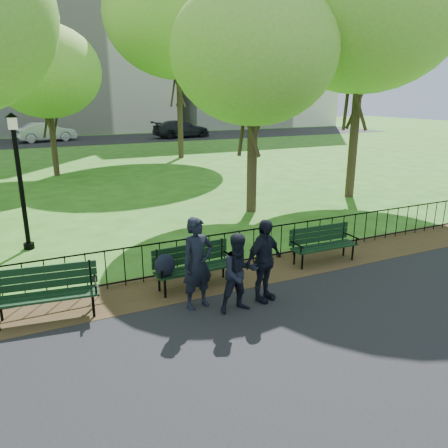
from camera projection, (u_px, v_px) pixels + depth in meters
name	position (u px, v px, depth m)	size (l,w,h in m)	color
ground	(222.00, 312.00, 8.43)	(120.00, 120.00, 0.00)	#2F5D18
asphalt_path	(338.00, 429.00, 5.48)	(60.00, 9.20, 0.01)	black
dirt_strip	(194.00, 283.00, 9.72)	(60.00, 1.60, 0.01)	#312614
far_street	(54.00, 142.00, 38.69)	(70.00, 9.00, 0.01)	black
iron_fence	(185.00, 255.00, 10.01)	(24.06, 0.06, 1.00)	black
apartment_east	(245.00, 31.00, 57.25)	(20.00, 15.00, 24.00)	white
park_bench_main	(180.00, 263.00, 9.16)	(1.84, 0.62, 1.00)	black
park_bench_left_a	(46.00, 287.00, 8.09)	(1.93, 0.81, 1.06)	black
park_bench_right_a	(322.00, 240.00, 10.83)	(1.74, 0.59, 0.98)	black
lamppost	(20.00, 177.00, 11.34)	(0.32, 0.32, 3.61)	black
tree_near_e	(254.00, 53.00, 14.20)	(5.51, 5.51, 7.67)	#2D2116
tree_mid_e	(365.00, 5.00, 15.94)	(7.40, 7.40, 10.32)	#2D2116
tree_far_c	(46.00, 71.00, 21.17)	(5.29, 5.29, 7.38)	#2D2116
tree_far_e	(177.00, 14.00, 26.52)	(9.00, 9.00, 12.54)	#2D2116
person_left	(198.00, 263.00, 8.39)	(0.66, 0.44, 1.82)	black
person_mid	(240.00, 273.00, 8.26)	(0.76, 0.39, 1.56)	black
person_right	(264.00, 261.00, 8.68)	(1.00, 0.41, 1.70)	black
sedan_silver	(45.00, 132.00, 38.50)	(1.77, 5.06, 1.67)	#ABADB3
sedan_dark	(181.00, 129.00, 42.14)	(2.28, 5.60, 1.62)	black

